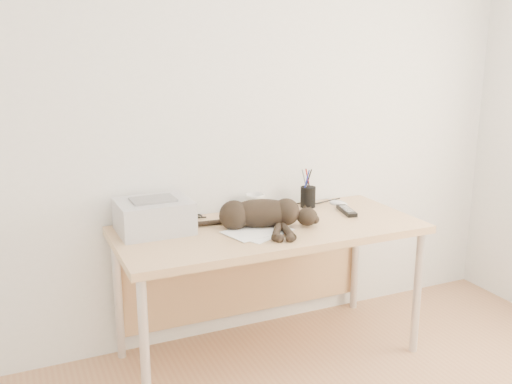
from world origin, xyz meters
name	(u,v)px	position (x,y,z in m)	size (l,w,h in m)	color
wall_back	(242,112)	(0.00, 1.75, 1.30)	(3.50, 3.50, 0.00)	white
desk	(263,245)	(0.00, 1.48, 0.61)	(1.60, 0.70, 0.74)	tan
printer	(154,216)	(-0.57, 1.56, 0.82)	(0.36, 0.31, 0.17)	#B4B4B9
papers	(258,232)	(-0.10, 1.32, 0.74)	(0.37, 0.32, 0.01)	white
cat	(258,215)	(-0.06, 1.39, 0.81)	(0.66, 0.46, 0.16)	black
mug	(255,203)	(0.04, 1.67, 0.79)	(0.11, 0.11, 0.10)	white
pen_cup	(308,197)	(0.36, 1.63, 0.80)	(0.09, 0.09, 0.22)	black
remote_grey	(246,215)	(-0.05, 1.59, 0.75)	(0.05, 0.19, 0.02)	slate
remote_black	(347,211)	(0.51, 1.44, 0.75)	(0.06, 0.20, 0.02)	black
mouse	(339,201)	(0.55, 1.60, 0.76)	(0.07, 0.12, 0.04)	silver
cable_tangle	(246,210)	(0.00, 1.70, 0.75)	(1.36, 0.08, 0.01)	black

